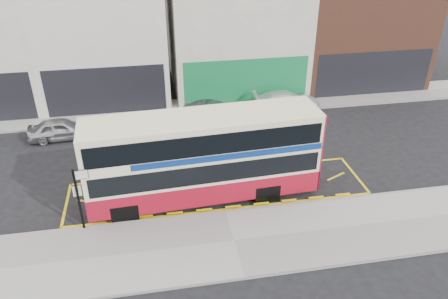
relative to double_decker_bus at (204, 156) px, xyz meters
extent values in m
plane|color=black|center=(0.69, -1.10, -2.16)|extent=(120.00, 120.00, 0.00)
cube|color=#A19E99|center=(0.69, -3.40, -2.09)|extent=(40.00, 4.00, 0.15)
cube|color=gray|center=(0.69, -1.47, -2.09)|extent=(40.00, 0.15, 0.15)
cube|color=#A19E99|center=(0.69, 9.90, -2.09)|extent=(50.00, 3.00, 0.15)
cube|color=silver|center=(-4.81, 13.90, 2.34)|extent=(8.00, 8.00, 9.00)
cube|color=black|center=(-4.81, 9.92, -0.56)|extent=(7.36, 0.06, 3.20)
cube|color=black|center=(-4.81, 9.94, -0.76)|extent=(5.60, 0.04, 2.00)
cube|color=white|center=(4.19, 13.90, 2.09)|extent=(9.00, 8.00, 8.50)
cube|color=#167E43|center=(4.19, 9.92, -0.56)|extent=(8.28, 0.06, 3.20)
cube|color=black|center=(4.19, 9.94, -0.76)|extent=(6.30, 0.04, 2.00)
cube|color=brown|center=(13.19, 13.90, 1.59)|extent=(9.00, 8.00, 7.50)
cube|color=black|center=(13.19, 9.92, -0.56)|extent=(8.28, 0.06, 3.20)
cube|color=black|center=(13.19, 9.94, -0.76)|extent=(6.30, 0.04, 2.00)
cube|color=#FFF3C2|center=(-0.03, 0.00, 0.05)|extent=(10.38, 2.87, 3.78)
cube|color=maroon|center=(-0.03, 0.00, -1.32)|extent=(10.42, 2.91, 1.03)
cube|color=maroon|center=(5.07, 0.27, 0.05)|extent=(0.18, 2.37, 3.78)
cube|color=black|center=(-0.03, 0.00, -0.20)|extent=(9.97, 2.91, 0.89)
cube|color=black|center=(-0.03, 0.00, 1.20)|extent=(9.97, 2.91, 0.93)
cube|color=navy|center=(0.90, 0.05, 0.54)|extent=(8.33, 2.81, 0.28)
cube|color=black|center=(-5.14, -0.27, -0.44)|extent=(0.17, 2.15, 1.49)
cube|color=black|center=(-5.14, -0.27, 1.20)|extent=(0.17, 2.15, 0.93)
cube|color=black|center=(-5.13, -0.27, 0.45)|extent=(0.14, 1.63, 0.33)
cube|color=#FFF3C2|center=(-0.03, 0.00, 1.90)|extent=(10.37, 2.77, 0.11)
cylinder|color=black|center=(-3.62, -1.24, -1.70)|extent=(0.95, 0.31, 0.93)
cylinder|color=black|center=(-3.72, 0.85, -1.70)|extent=(0.95, 0.31, 0.93)
cylinder|color=black|center=(2.72, -0.91, -1.70)|extent=(0.95, 0.31, 0.93)
cylinder|color=black|center=(2.62, 1.19, -1.70)|extent=(0.95, 0.31, 0.93)
cube|color=black|center=(-5.31, -1.50, -0.59)|extent=(0.11, 0.11, 2.85)
cube|color=white|center=(-5.03, -1.46, 0.55)|extent=(0.51, 0.10, 0.42)
cube|color=white|center=(-5.32, -1.44, -0.21)|extent=(0.33, 0.07, 0.48)
imported|color=#B8B8BD|center=(-7.34, 7.15, -1.55)|extent=(3.71, 1.70, 1.23)
imported|color=#44464C|center=(1.64, 7.54, -1.51)|extent=(4.20, 2.44, 1.31)
imported|color=white|center=(6.60, 8.63, -1.52)|extent=(4.46, 1.87, 1.29)
cylinder|color=#331E17|center=(6.81, 11.11, -1.20)|extent=(0.24, 0.24, 1.93)
camera|label=1|loc=(-2.10, -16.51, 9.83)|focal=35.00mm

